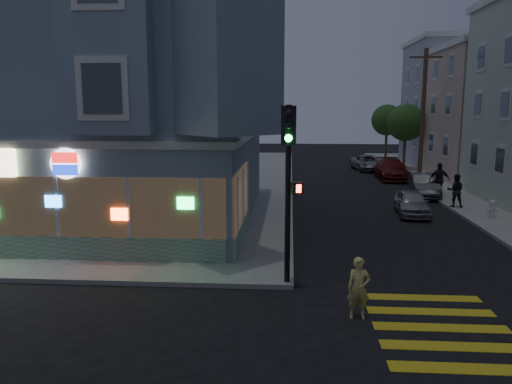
# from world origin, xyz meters

# --- Properties ---
(ground) EXTENTS (120.00, 120.00, 0.00)m
(ground) POSITION_xyz_m (0.00, 0.00, 0.00)
(ground) COLOR black
(ground) RESTS_ON ground
(sidewalk_nw) EXTENTS (33.00, 42.00, 0.15)m
(sidewalk_nw) POSITION_xyz_m (-13.50, 23.00, 0.07)
(sidewalk_nw) COLOR gray
(sidewalk_nw) RESTS_ON ground
(corner_building) EXTENTS (14.60, 14.60, 11.40)m
(corner_building) POSITION_xyz_m (-6.00, 10.98, 5.82)
(corner_building) COLOR gray
(corner_building) RESTS_ON sidewalk_nw
(row_house_d) EXTENTS (12.00, 8.60, 10.50)m
(row_house_d) POSITION_xyz_m (19.50, 34.00, 5.40)
(row_house_d) COLOR #B4ABBC
(row_house_d) RESTS_ON sidewalk_ne
(utility_pole) EXTENTS (2.20, 0.30, 9.00)m
(utility_pole) POSITION_xyz_m (12.00, 24.00, 4.80)
(utility_pole) COLOR #4C3826
(utility_pole) RESTS_ON sidewalk_ne
(street_tree_near) EXTENTS (3.00, 3.00, 5.30)m
(street_tree_near) POSITION_xyz_m (12.20, 30.00, 3.94)
(street_tree_near) COLOR #4C3826
(street_tree_near) RESTS_ON sidewalk_ne
(street_tree_far) EXTENTS (3.00, 3.00, 5.30)m
(street_tree_far) POSITION_xyz_m (12.20, 38.00, 3.94)
(street_tree_far) COLOR #4C3826
(street_tree_far) RESTS_ON sidewalk_ne
(running_child) EXTENTS (0.57, 0.37, 1.56)m
(running_child) POSITION_xyz_m (4.59, 0.20, 0.78)
(running_child) COLOR #D0C26A
(running_child) RESTS_ON ground
(pedestrian_a) EXTENTS (0.93, 0.79, 1.69)m
(pedestrian_a) POSITION_xyz_m (11.30, 14.03, 0.99)
(pedestrian_a) COLOR black
(pedestrian_a) RESTS_ON sidewalk_ne
(pedestrian_b) EXTENTS (1.16, 0.54, 1.94)m
(pedestrian_b) POSITION_xyz_m (11.30, 16.87, 1.12)
(pedestrian_b) COLOR black
(pedestrian_b) RESTS_ON sidewalk_ne
(parked_car_a) EXTENTS (1.70, 3.66, 1.21)m
(parked_car_a) POSITION_xyz_m (8.79, 12.56, 0.61)
(parked_car_a) COLOR #9DA0A4
(parked_car_a) RESTS_ON ground
(parked_car_b) EXTENTS (1.86, 4.21, 1.34)m
(parked_car_b) POSITION_xyz_m (10.70, 17.76, 0.67)
(parked_car_b) COLOR #3B3D40
(parked_car_b) RESTS_ON ground
(parked_car_c) EXTENTS (2.07, 5.01, 1.45)m
(parked_car_c) POSITION_xyz_m (10.20, 24.82, 0.73)
(parked_car_c) COLOR maroon
(parked_car_c) RESTS_ON ground
(parked_car_d) EXTENTS (2.57, 4.71, 1.25)m
(parked_car_d) POSITION_xyz_m (9.26, 30.02, 0.63)
(parked_car_d) COLOR gray
(parked_car_d) RESTS_ON ground
(traffic_signal) EXTENTS (0.66, 0.57, 5.12)m
(traffic_signal) POSITION_xyz_m (2.82, 2.17, 3.61)
(traffic_signal) COLOR black
(traffic_signal) RESTS_ON sidewalk_nw
(fire_hydrant) EXTENTS (0.50, 0.29, 0.86)m
(fire_hydrant) POSITION_xyz_m (12.15, 11.44, 0.60)
(fire_hydrant) COLOR silver
(fire_hydrant) RESTS_ON sidewalk_ne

